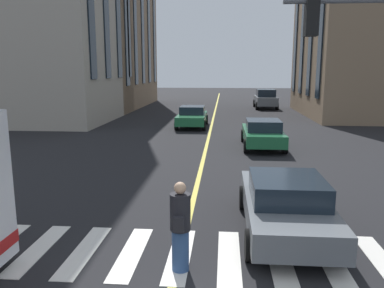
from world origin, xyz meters
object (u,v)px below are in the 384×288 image
object	(u,v)px
car_green_oncoming	(192,116)
pedestrian_near	(180,227)
car_grey_parked_b	(285,204)
car_grey_mid	(265,99)
car_green_near	(263,133)

from	to	relation	value
car_green_oncoming	pedestrian_near	world-z (taller)	pedestrian_near
car_grey_parked_b	car_grey_mid	distance (m)	30.31
car_green_oncoming	car_green_near	xyz separation A→B (m)	(-6.60, -4.00, 0.00)
car_green_oncoming	car_grey_mid	bearing A→B (deg)	-24.68
pedestrian_near	car_grey_parked_b	bearing A→B (deg)	-49.09
car_green_near	pedestrian_near	world-z (taller)	pedestrian_near
pedestrian_near	car_green_oncoming	bearing A→B (deg)	4.10
car_grey_parked_b	car_grey_mid	world-z (taller)	car_grey_mid
car_grey_parked_b	pedestrian_near	world-z (taller)	pedestrian_near
car_green_oncoming	pedestrian_near	distance (m)	18.75
car_grey_mid	pedestrian_near	distance (m)	32.46
car_green_oncoming	pedestrian_near	bearing A→B (deg)	-175.90
car_green_oncoming	pedestrian_near	size ratio (longest dim) A/B	2.56
car_green_oncoming	car_green_near	world-z (taller)	same
car_grey_mid	car_green_near	size ratio (longest dim) A/B	1.07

